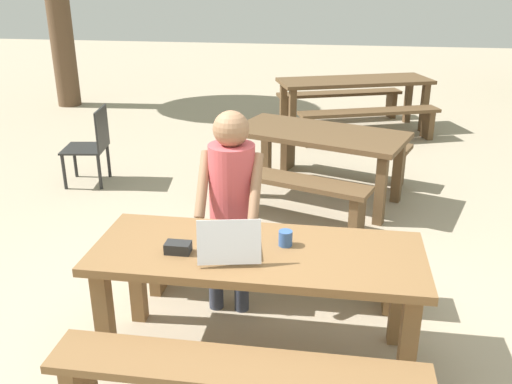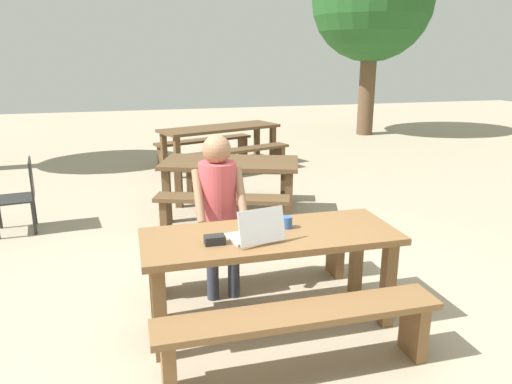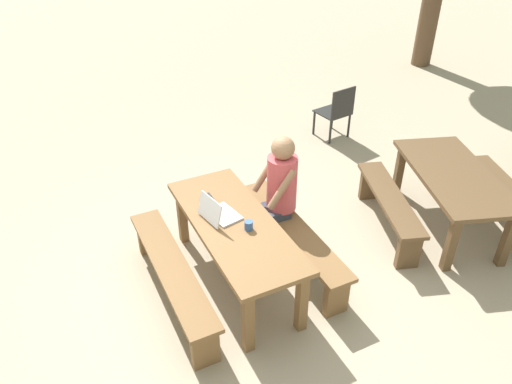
# 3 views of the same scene
# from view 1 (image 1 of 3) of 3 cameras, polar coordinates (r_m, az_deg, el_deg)

# --- Properties ---
(ground_plane) EXTENTS (30.00, 30.00, 0.00)m
(ground_plane) POSITION_cam_1_polar(r_m,az_deg,el_deg) (3.58, 0.14, -16.31)
(ground_plane) COLOR tan
(picnic_table_front) EXTENTS (1.88, 0.73, 0.73)m
(picnic_table_front) POSITION_cam_1_polar(r_m,az_deg,el_deg) (3.23, 0.15, -7.68)
(picnic_table_front) COLOR brown
(picnic_table_front) RESTS_ON ground
(bench_near) EXTENTS (1.86, 0.30, 0.45)m
(bench_near) POSITION_cam_1_polar(r_m,az_deg,el_deg) (2.86, -1.89, -18.96)
(bench_near) COLOR brown
(bench_near) RESTS_ON ground
(bench_far) EXTENTS (1.86, 0.30, 0.45)m
(bench_far) POSITION_cam_1_polar(r_m,az_deg,el_deg) (3.94, 1.55, -6.45)
(bench_far) COLOR brown
(bench_far) RESTS_ON ground
(laptop) EXTENTS (0.39, 0.37, 0.26)m
(laptop) POSITION_cam_1_polar(r_m,az_deg,el_deg) (3.08, -2.75, -5.64)
(laptop) COLOR silver
(laptop) RESTS_ON picnic_table_front
(small_pouch) EXTENTS (0.14, 0.09, 0.06)m
(small_pouch) POSITION_cam_1_polar(r_m,az_deg,el_deg) (3.16, -7.97, -5.65)
(small_pouch) COLOR black
(small_pouch) RESTS_ON picnic_table_front
(coffee_mug) EXTENTS (0.08, 0.08, 0.09)m
(coffee_mug) POSITION_cam_1_polar(r_m,az_deg,el_deg) (3.21, 3.03, -4.74)
(coffee_mug) COLOR #335693
(coffee_mug) RESTS_ON picnic_table_front
(person_seated) EXTENTS (0.42, 0.41, 1.37)m
(person_seated) POSITION_cam_1_polar(r_m,az_deg,el_deg) (3.75, -2.55, -0.15)
(person_seated) COLOR #333847
(person_seated) RESTS_ON ground
(plastic_chair) EXTENTS (0.50, 0.50, 0.84)m
(plastic_chair) POSITION_cam_1_polar(r_m,az_deg,el_deg) (6.30, -16.43, 4.70)
(plastic_chair) COLOR #262626
(plastic_chair) RESTS_ON ground
(picnic_table_mid) EXTENTS (1.85, 1.32, 0.72)m
(picnic_table_mid) POSITION_cam_1_polar(r_m,az_deg,el_deg) (5.60, 6.44, 5.09)
(picnic_table_mid) COLOR brown
(picnic_table_mid) RESTS_ON ground
(bench_mid_south) EXTENTS (1.52, 0.78, 0.46)m
(bench_mid_south) POSITION_cam_1_polar(r_m,az_deg,el_deg) (5.07, 3.35, 0.19)
(bench_mid_south) COLOR brown
(bench_mid_south) RESTS_ON ground
(bench_mid_north) EXTENTS (1.52, 0.78, 0.46)m
(bench_mid_north) POSITION_cam_1_polar(r_m,az_deg,el_deg) (6.31, 8.72, 4.38)
(bench_mid_north) COLOR brown
(bench_mid_north) RESTS_ON ground
(picnic_table_rear) EXTENTS (2.28, 1.41, 0.74)m
(picnic_table_rear) POSITION_cam_1_polar(r_m,az_deg,el_deg) (8.22, 10.04, 10.54)
(picnic_table_rear) COLOR brown
(picnic_table_rear) RESTS_ON ground
(bench_rear_south) EXTENTS (1.93, 0.94, 0.44)m
(bench_rear_south) POSITION_cam_1_polar(r_m,az_deg,el_deg) (7.74, 11.49, 7.45)
(bench_rear_south) COLOR brown
(bench_rear_south) RESTS_ON ground
(bench_rear_north) EXTENTS (1.93, 0.94, 0.44)m
(bench_rear_north) POSITION_cam_1_polar(r_m,az_deg,el_deg) (8.84, 8.51, 9.44)
(bench_rear_north) COLOR brown
(bench_rear_north) RESTS_ON ground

